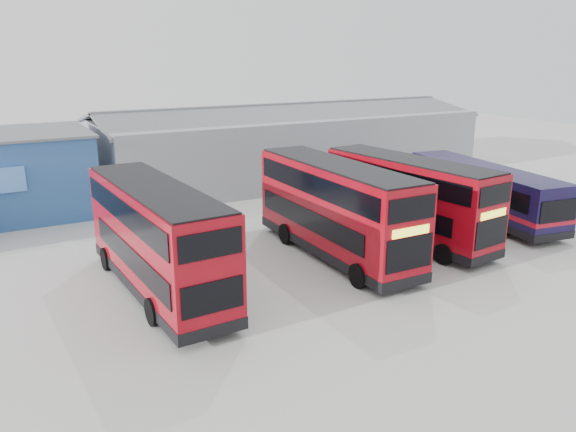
{
  "coord_description": "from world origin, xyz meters",
  "views": [
    {
      "loc": [
        -14.02,
        -20.11,
        9.77
      ],
      "look_at": [
        -1.31,
        2.88,
        2.1
      ],
      "focal_mm": 35.0,
      "sensor_mm": 36.0,
      "label": 1
    }
  ],
  "objects": [
    {
      "name": "single_decker_blue",
      "position": [
        12.35,
        3.16,
        1.59
      ],
      "size": [
        4.46,
        12.05,
        3.2
      ],
      "rotation": [
        0.0,
        0.0,
        2.99
      ],
      "color": "#0D0B34",
      "rests_on": "ground"
    },
    {
      "name": "double_decker_left",
      "position": [
        -8.13,
        1.72,
        2.3
      ],
      "size": [
        3.23,
        11.07,
        4.63
      ],
      "rotation": [
        0.0,
        0.0,
        3.19
      ],
      "color": "maroon",
      "rests_on": "ground"
    },
    {
      "name": "double_decker_right",
      "position": [
        5.52,
        2.07,
        2.22
      ],
      "size": [
        3.62,
        10.74,
        4.46
      ],
      "rotation": [
        0.0,
        0.0,
        0.1
      ],
      "color": "maroon",
      "rests_on": "ground"
    },
    {
      "name": "maintenance_shed",
      "position": [
        8.0,
        20.0,
        2.6
      ],
      "size": [
        30.5,
        12.0,
        5.89
      ],
      "color": "gray",
      "rests_on": "ground"
    },
    {
      "name": "double_decker_centre",
      "position": [
        0.78,
        1.85,
        2.33
      ],
      "size": [
        2.91,
        11.12,
        4.69
      ],
      "rotation": [
        0.0,
        0.0,
        -0.01
      ],
      "color": "maroon",
      "rests_on": "ground"
    },
    {
      "name": "ground_plane",
      "position": [
        0.0,
        0.0,
        0.0
      ],
      "size": [
        120.0,
        120.0,
        0.0
      ],
      "primitive_type": "plane",
      "color": "#ABABA6",
      "rests_on": "ground"
    }
  ]
}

